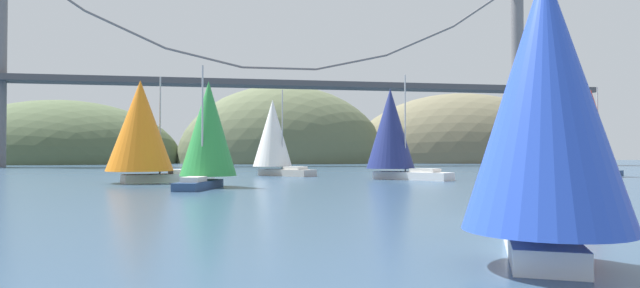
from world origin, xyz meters
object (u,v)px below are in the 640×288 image
at_px(sailboat_orange_sail, 142,128).
at_px(sailboat_green_sail, 208,131).
at_px(sailboat_white_mainsail, 274,136).
at_px(sailboat_blue_spinnaker, 545,108).
at_px(sailboat_navy_sail, 392,132).
at_px(sailboat_scarlet_sail, 592,131).

bearing_deg(sailboat_orange_sail, sailboat_green_sail, -50.00).
relative_size(sailboat_green_sail, sailboat_white_mainsail, 0.91).
height_order(sailboat_orange_sail, sailboat_green_sail, sailboat_orange_sail).
bearing_deg(sailboat_blue_spinnaker, sailboat_navy_sail, 77.15).
bearing_deg(sailboat_green_sail, sailboat_white_mainsail, 72.31).
height_order(sailboat_green_sail, sailboat_white_mainsail, sailboat_white_mainsail).
relative_size(sailboat_scarlet_sail, sailboat_navy_sail, 0.98).
distance_m(sailboat_scarlet_sail, sailboat_navy_sail, 24.50).
bearing_deg(sailboat_white_mainsail, sailboat_orange_sail, -131.64).
bearing_deg(sailboat_blue_spinnaker, sailboat_white_mainsail, 91.82).
distance_m(sailboat_white_mainsail, sailboat_navy_sail, 15.89).
relative_size(sailboat_orange_sail, sailboat_white_mainsail, 1.01).
bearing_deg(sailboat_navy_sail, sailboat_white_mainsail, 135.16).
bearing_deg(sailboat_scarlet_sail, sailboat_green_sail, -163.60).
relative_size(sailboat_white_mainsail, sailboat_blue_spinnaker, 1.45).
height_order(sailboat_orange_sail, sailboat_white_mainsail, sailboat_white_mainsail).
distance_m(sailboat_orange_sail, sailboat_scarlet_sail, 48.98).
relative_size(sailboat_green_sail, sailboat_blue_spinnaker, 1.32).
bearing_deg(sailboat_scarlet_sail, sailboat_orange_sail, -173.73).
relative_size(sailboat_navy_sail, sailboat_blue_spinnaker, 1.51).
distance_m(sailboat_white_mainsail, sailboat_scarlet_sail, 36.87).
distance_m(sailboat_orange_sail, sailboat_blue_spinnaker, 41.26).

